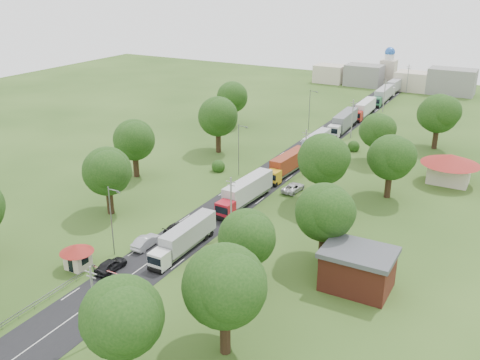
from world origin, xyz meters
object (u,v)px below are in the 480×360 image
Objects in this scene: guard_booth at (77,253)px; car_lane_front at (111,265)px; pedestrian_near at (106,291)px; car_lane_mid at (146,242)px; info_sign at (329,141)px; truck_0 at (185,238)px; boom_barrier at (112,273)px.

guard_booth is 0.92× the size of car_lane_front.
pedestrian_near is (7.97, -3.50, -1.21)m from guard_booth.
car_lane_front is (4.20, 1.50, -1.35)m from guard_booth.
pedestrian_near reaches higher than car_lane_front.
car_lane_mid reaches higher than car_lane_front.
info_sign is (12.40, 60.00, 0.84)m from guard_booth.
pedestrian_near is at bearing -93.99° from info_sign.
truck_0 reaches higher than car_lane_front.
info_sign reaches higher than car_lane_mid.
truck_0 is at bearing -162.14° from car_lane_mid.
guard_booth is 2.30× the size of pedestrian_near.
boom_barrier is at bearing 76.42° from pedestrian_near.
car_lane_front is at bearing -120.45° from truck_0.
info_sign is 0.30× the size of truck_0.
truck_0 is at bearing 38.74° from pedestrian_near.
pedestrian_near reaches higher than car_lane_mid.
info_sign is at bearing -97.20° from car_lane_front.
boom_barrier is 1.94× the size of car_lane_front.
car_lane_mid is at bearing 62.14° from pedestrian_near.
car_lane_front is at bearing 89.50° from car_lane_mid.
car_lane_mid reaches higher than boom_barrier.
truck_0 is at bearing 70.72° from boom_barrier.
guard_booth reaches higher than car_lane_mid.
boom_barrier is 4.83× the size of pedestrian_near.
pedestrian_near is at bearing -23.71° from guard_booth.
guard_booth reaches higher than pedestrian_near.
boom_barrier is 2.10× the size of guard_booth.
info_sign reaches higher than boom_barrier.
boom_barrier is at bearing -109.28° from truck_0.
truck_0 is 7.07× the size of pedestrian_near.
truck_0 is at bearing -93.30° from info_sign.
boom_barrier is 1.85× the size of car_lane_mid.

